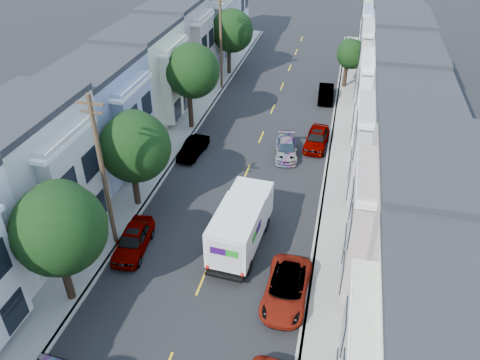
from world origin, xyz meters
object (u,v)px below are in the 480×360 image
at_px(tree_d, 191,71).
at_px(utility_pole_near, 103,175).
at_px(parked_left_c, 133,240).
at_px(parked_right_c, 317,139).
at_px(tree_c, 134,147).
at_px(fedex_truck, 241,224).
at_px(parked_right_d, 326,94).
at_px(utility_pole_far, 221,41).
at_px(parked_right_b, 286,289).
at_px(tree_far_r, 351,55).
at_px(tree_b, 58,229).
at_px(parked_left_d, 193,148).
at_px(lead_sedan, 286,149).
at_px(tree_e, 231,31).

height_order(tree_d, utility_pole_near, utility_pole_near).
relative_size(parked_left_c, parked_right_c, 0.97).
height_order(tree_c, fedex_truck, tree_c).
distance_m(parked_right_c, parked_right_d, 10.04).
xyz_separation_m(fedex_truck, parked_right_c, (3.41, 13.88, -0.99)).
distance_m(tree_c, parked_right_c, 16.36).
height_order(utility_pole_far, parked_right_c, utility_pole_far).
bearing_deg(tree_c, parked_right_b, -29.34).
distance_m(tree_d, tree_far_r, 18.61).
bearing_deg(parked_right_d, parked_right_b, -93.22).
distance_m(utility_pole_far, parked_right_d, 12.06).
distance_m(utility_pole_far, parked_right_b, 30.61).
bearing_deg(fedex_truck, tree_c, 165.20).
relative_size(tree_b, fedex_truck, 1.13).
xyz_separation_m(parked_left_d, parked_right_b, (9.80, -13.81, 0.06)).
bearing_deg(parked_right_b, parked_right_d, 91.01).
xyz_separation_m(parked_left_d, parked_right_c, (9.80, 3.75, 0.12)).
bearing_deg(parked_right_b, tree_d, 122.24).
xyz_separation_m(lead_sedan, parked_left_d, (-7.51, -1.65, 0.02)).
relative_size(parked_right_b, parked_right_d, 1.19).
relative_size(tree_c, parked_left_d, 1.81).
bearing_deg(tree_c, tree_b, -90.00).
distance_m(utility_pole_far, parked_left_c, 26.74).
distance_m(tree_far_r, utility_pole_far, 13.69).
bearing_deg(utility_pole_near, tree_e, 90.00).
xyz_separation_m(tree_e, fedex_truck, (7.79, -28.88, -3.23)).
relative_size(tree_far_r, parked_right_b, 1.04).
bearing_deg(parked_left_d, parked_left_c, -84.03).
height_order(tree_d, parked_right_d, tree_d).
xyz_separation_m(tree_c, tree_far_r, (13.20, 25.18, -1.00)).
xyz_separation_m(tree_far_r, fedex_truck, (-5.40, -27.80, -1.92)).
distance_m(tree_e, utility_pole_far, 4.42).
relative_size(tree_c, parked_right_c, 1.49).
relative_size(lead_sedan, parked_left_d, 1.07).
bearing_deg(tree_c, utility_pole_far, 90.00).
xyz_separation_m(tree_b, parked_left_c, (1.40, 4.53, -4.26)).
bearing_deg(parked_left_c, utility_pole_far, 87.99).
bearing_deg(tree_b, tree_c, 90.00).
bearing_deg(tree_b, parked_right_c, 61.09).
xyz_separation_m(tree_c, parked_right_c, (11.20, 11.26, -3.91)).
height_order(utility_pole_near, parked_right_c, utility_pole_near).
bearing_deg(tree_far_r, parked_left_d, -123.73).
xyz_separation_m(tree_c, utility_pole_near, (0.00, -4.16, 0.47)).
height_order(tree_b, lead_sedan, tree_b).
relative_size(lead_sedan, parked_right_c, 0.88).
distance_m(fedex_truck, lead_sedan, 11.89).
distance_m(tree_b, lead_sedan, 20.71).
distance_m(tree_b, fedex_truck, 10.59).
height_order(tree_c, utility_pole_near, utility_pole_near).
bearing_deg(fedex_truck, tree_far_r, 82.80).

